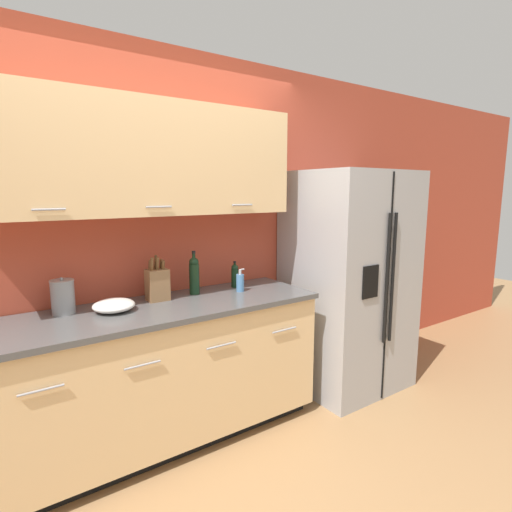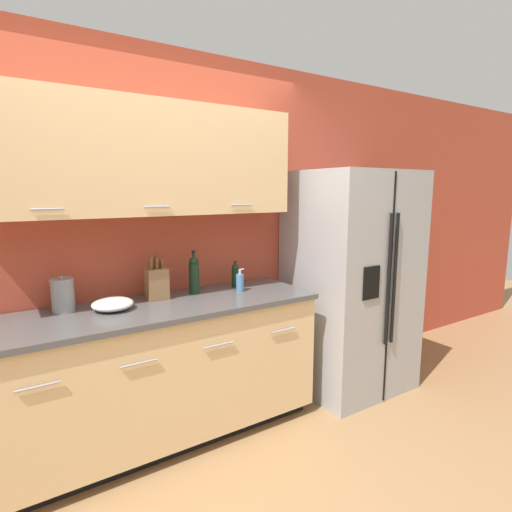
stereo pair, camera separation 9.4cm
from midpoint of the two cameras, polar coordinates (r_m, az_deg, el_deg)
wall_back at (r=2.81m, az=-16.29°, el=4.83°), size 10.00×0.39×2.60m
counter_unit at (r=2.77m, az=-13.91°, el=-15.92°), size 2.05×0.64×0.92m
refrigerator at (r=3.42m, az=12.26°, el=-3.42°), size 0.90×0.82×1.79m
knife_block at (r=2.72m, az=-14.89°, el=-3.85°), size 0.14×0.11×0.30m
wine_bottle at (r=2.82m, az=-9.77°, el=-2.64°), size 0.07×0.07×0.31m
soap_dispenser at (r=2.87m, az=-3.22°, el=-3.80°), size 0.06×0.06×0.16m
oil_bottle at (r=2.99m, az=-3.94°, el=-2.74°), size 0.05×0.05×0.20m
steel_canister at (r=2.63m, az=-26.81°, el=-5.22°), size 0.13×0.13×0.22m
mixing_bowl at (r=2.57m, az=-20.65°, el=-6.62°), size 0.25×0.25×0.07m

